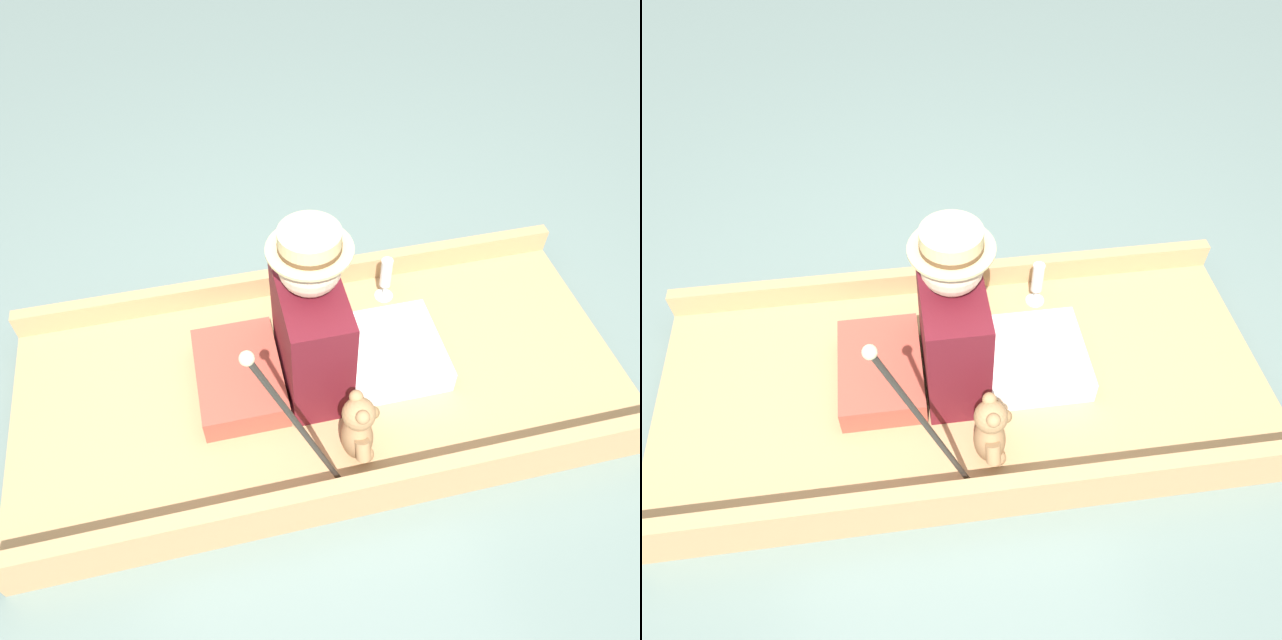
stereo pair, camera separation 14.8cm
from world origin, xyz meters
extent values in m
plane|color=slate|center=(0.00, 0.00, 0.00)|extent=(16.00, 16.00, 0.00)
cube|color=tan|center=(0.00, 0.00, 0.06)|extent=(1.16, 2.54, 0.12)
cube|color=tan|center=(-0.55, 0.00, 0.18)|extent=(0.06, 2.54, 0.12)
cube|color=tan|center=(0.55, 0.00, 0.18)|extent=(0.06, 2.54, 0.12)
cube|color=#B24738|center=(-0.04, -0.34, 0.18)|extent=(0.49, 0.34, 0.12)
cube|color=white|center=(-0.03, 0.30, 0.18)|extent=(0.43, 0.44, 0.11)
cube|color=#5B141E|center=(-0.03, -0.04, 0.39)|extent=(0.48, 0.24, 0.54)
cube|color=beige|center=(-0.03, 0.09, 0.43)|extent=(0.04, 0.01, 0.29)
cube|color=white|center=(-0.16, 0.08, 0.46)|extent=(0.02, 0.01, 0.32)
cube|color=white|center=(0.11, 0.08, 0.46)|extent=(0.02, 0.01, 0.32)
sphere|color=beige|center=(-0.03, -0.04, 0.77)|extent=(0.23, 0.23, 0.23)
cylinder|color=#CCB77F|center=(-0.03, -0.04, 0.85)|extent=(0.30, 0.30, 0.01)
cylinder|color=#CCB77F|center=(-0.03, -0.04, 0.89)|extent=(0.22, 0.22, 0.07)
cylinder|color=brown|center=(-0.03, -0.04, 0.86)|extent=(0.22, 0.22, 0.02)
ellipsoid|color=#9E754C|center=(0.36, 0.05, 0.23)|extent=(0.15, 0.12, 0.21)
sphere|color=#9E754C|center=(0.36, 0.05, 0.38)|extent=(0.12, 0.12, 0.12)
sphere|color=olive|center=(0.36, 0.10, 0.38)|extent=(0.05, 0.05, 0.05)
sphere|color=#9E754C|center=(0.32, 0.05, 0.43)|extent=(0.05, 0.05, 0.05)
sphere|color=#9E754C|center=(0.41, 0.05, 0.43)|extent=(0.05, 0.05, 0.05)
cylinder|color=#9E754C|center=(0.29, 0.05, 0.27)|extent=(0.08, 0.05, 0.09)
cylinder|color=#9E754C|center=(0.44, 0.05, 0.27)|extent=(0.08, 0.05, 0.09)
sphere|color=#9E754C|center=(0.33, 0.08, 0.15)|extent=(0.06, 0.06, 0.06)
sphere|color=#9E754C|center=(0.40, 0.08, 0.15)|extent=(0.06, 0.06, 0.06)
cylinder|color=silver|center=(-0.39, 0.39, 0.12)|extent=(0.09, 0.09, 0.01)
cylinder|color=silver|center=(-0.39, 0.39, 0.16)|extent=(0.01, 0.01, 0.07)
cylinder|color=silver|center=(-0.39, 0.39, 0.28)|extent=(0.05, 0.05, 0.15)
cylinder|color=#2D2823|center=(0.48, -0.18, 0.54)|extent=(0.02, 0.30, 0.85)
sphere|color=beige|center=(0.48, -0.32, 0.97)|extent=(0.04, 0.04, 0.04)
camera|label=1|loc=(1.49, -0.35, 2.28)|focal=35.00mm
camera|label=2|loc=(1.52, -0.21, 2.28)|focal=35.00mm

